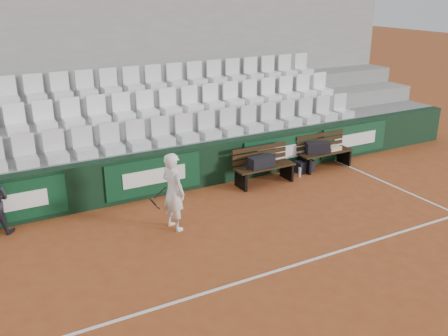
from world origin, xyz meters
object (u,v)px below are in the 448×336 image
bench_left (264,175)px  sports_bag_left (261,162)px  sports_bag_right (318,148)px  bench_right (325,160)px  water_bottle_far (300,172)px  tennis_player (173,192)px  water_bottle_near (237,180)px  sports_bag_ground (304,166)px

bench_left → sports_bag_left: size_ratio=2.40×
sports_bag_left → sports_bag_right: (1.83, 0.22, 0.00)m
bench_left → sports_bag_right: bearing=6.0°
bench_right → water_bottle_far: size_ratio=6.13×
sports_bag_left → tennis_player: bearing=-158.1°
water_bottle_near → sports_bag_left: bearing=-28.4°
bench_left → sports_bag_ground: size_ratio=3.16×
bench_left → water_bottle_near: size_ratio=5.81×
bench_left → sports_bag_left: (-0.12, -0.04, 0.36)m
water_bottle_near → tennis_player: tennis_player is taller
bench_right → water_bottle_far: 1.00m
bench_right → sports_bag_ground: 0.63m
bench_right → water_bottle_far: bench_right is taller
bench_left → water_bottle_far: 1.00m
sports_bag_right → sports_bag_ground: sports_bag_right is taller
water_bottle_far → bench_left: bearing=176.5°
sports_bag_right → tennis_player: tennis_player is taller
bench_left → sports_bag_left: sports_bag_left is taller
sports_bag_right → tennis_player: 4.71m
water_bottle_near → water_bottle_far: size_ratio=1.05×
water_bottle_near → water_bottle_far: bearing=-10.4°
water_bottle_near → tennis_player: bearing=-148.2°
bench_left → water_bottle_near: bearing=159.4°
bench_right → water_bottle_near: size_ratio=5.81×
sports_bag_ground → tennis_player: (-4.16, -1.32, 0.63)m
sports_bag_ground → water_bottle_far: size_ratio=1.94×
tennis_player → water_bottle_far: bearing=15.5°
water_bottle_near → water_bottle_far: 1.65m
sports_bag_ground → water_bottle_near: (-1.97, 0.03, -0.02)m
sports_bag_right → tennis_player: bearing=-164.0°
bench_left → sports_bag_ground: bearing=8.6°
water_bottle_near → tennis_player: (-2.19, -1.36, 0.64)m
sports_bag_left → sports_bag_ground: 1.54m
sports_bag_right → water_bottle_near: bearing=178.6°
sports_bag_ground → water_bottle_far: (-0.34, -0.26, -0.02)m
sports_bag_left → tennis_player: tennis_player is taller
bench_left → sports_bag_ground: (1.34, 0.20, -0.08)m
water_bottle_near → sports_bag_right: bearing=-1.4°
sports_bag_right → tennis_player: size_ratio=0.38×
water_bottle_near → sports_bag_ground: bearing=-1.0°
sports_bag_right → water_bottle_near: size_ratio=2.30×
bench_right → sports_bag_right: sports_bag_right is taller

